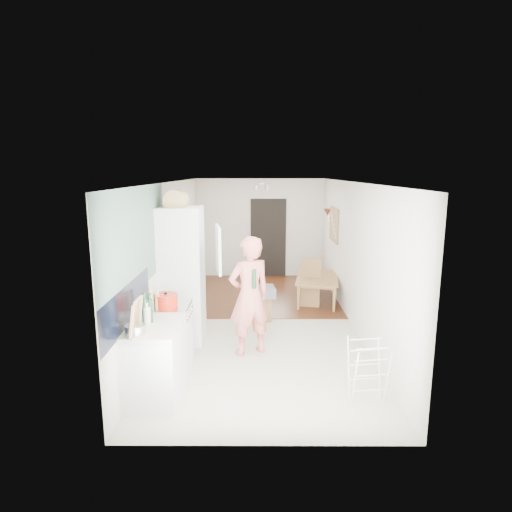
{
  "coord_description": "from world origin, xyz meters",
  "views": [
    {
      "loc": [
        -0.08,
        -7.3,
        2.69
      ],
      "look_at": [
        -0.1,
        0.2,
        1.19
      ],
      "focal_mm": 30.0,
      "sensor_mm": 36.0,
      "label": 1
    }
  ],
  "objects_px": {
    "stool": "(262,308)",
    "drying_rack": "(367,373)",
    "person": "(249,285)",
    "dining_table": "(319,291)",
    "dining_chair": "(311,283)"
  },
  "relations": [
    {
      "from": "dining_chair",
      "to": "person",
      "type": "bearing_deg",
      "value": -105.44
    },
    {
      "from": "person",
      "to": "stool",
      "type": "xyz_separation_m",
      "value": [
        0.21,
        1.49,
        -0.83
      ]
    },
    {
      "from": "dining_table",
      "to": "drying_rack",
      "type": "height_order",
      "value": "drying_rack"
    },
    {
      "from": "person",
      "to": "drying_rack",
      "type": "bearing_deg",
      "value": 109.1
    },
    {
      "from": "dining_chair",
      "to": "drying_rack",
      "type": "height_order",
      "value": "dining_chair"
    },
    {
      "from": "person",
      "to": "dining_table",
      "type": "xyz_separation_m",
      "value": [
        1.4,
        2.59,
        -0.83
      ]
    },
    {
      "from": "person",
      "to": "stool",
      "type": "distance_m",
      "value": 1.72
    },
    {
      "from": "dining_table",
      "to": "stool",
      "type": "relative_size",
      "value": 2.9
    },
    {
      "from": "stool",
      "to": "drying_rack",
      "type": "xyz_separation_m",
      "value": [
        1.19,
        -2.88,
        0.16
      ]
    },
    {
      "from": "person",
      "to": "dining_chair",
      "type": "relative_size",
      "value": 2.27
    },
    {
      "from": "dining_table",
      "to": "drying_rack",
      "type": "bearing_deg",
      "value": -170.43
    },
    {
      "from": "dining_table",
      "to": "stool",
      "type": "distance_m",
      "value": 1.62
    },
    {
      "from": "dining_table",
      "to": "drying_rack",
      "type": "xyz_separation_m",
      "value": [
        0.01,
        -3.99,
        0.15
      ]
    },
    {
      "from": "person",
      "to": "dining_chair",
      "type": "height_order",
      "value": "person"
    },
    {
      "from": "dining_chair",
      "to": "dining_table",
      "type": "bearing_deg",
      "value": 61.3
    }
  ]
}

